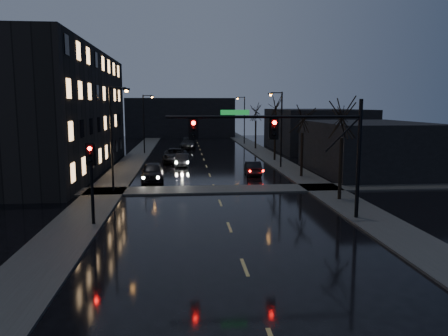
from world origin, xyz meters
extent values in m
plane|color=black|center=(0.00, 0.00, 0.00)|extent=(160.00, 160.00, 0.00)
cube|color=#2D2D2B|center=(-8.50, 35.00, 0.06)|extent=(3.00, 140.00, 0.12)
cube|color=#2D2D2B|center=(8.50, 35.00, 0.06)|extent=(3.00, 140.00, 0.12)
cube|color=#2D2D2B|center=(0.00, 18.50, 0.06)|extent=(40.00, 3.00, 0.12)
cube|color=black|center=(-16.50, 30.00, 6.00)|extent=(12.00, 30.00, 12.00)
cube|color=black|center=(15.50, 26.00, 2.50)|extent=(10.00, 14.00, 5.00)
cube|color=black|center=(17.00, 48.00, 3.00)|extent=(12.00, 18.00, 6.00)
cube|color=black|center=(-3.00, 78.00, 4.00)|extent=(22.00, 10.00, 8.00)
cylinder|color=black|center=(7.60, 9.00, 3.50)|extent=(0.22, 0.22, 7.00)
cylinder|color=black|center=(2.10, 9.00, 6.00)|extent=(11.00, 0.16, 0.16)
cylinder|color=black|center=(6.60, 9.00, 5.00)|extent=(2.05, 0.10, 2.05)
cube|color=#0C591E|center=(0.40, 9.00, 6.25)|extent=(1.60, 0.04, 0.28)
cube|color=black|center=(-1.90, 9.00, 5.35)|extent=(0.35, 0.28, 1.05)
sphere|color=#FF0705|center=(-1.90, 8.84, 5.68)|extent=(0.22, 0.22, 0.22)
cube|color=black|center=(2.60, 9.00, 5.35)|extent=(0.35, 0.28, 1.05)
sphere|color=#FF0705|center=(2.60, 8.84, 5.68)|extent=(0.22, 0.22, 0.22)
cylinder|color=black|center=(-7.50, 9.00, 2.20)|extent=(0.18, 0.18, 4.40)
cube|color=black|center=(-7.50, 9.00, 4.00)|extent=(0.35, 0.28, 1.05)
sphere|color=#FF0705|center=(-7.50, 8.84, 4.33)|extent=(0.22, 0.22, 0.22)
cylinder|color=black|center=(8.40, 14.00, 2.20)|extent=(0.24, 0.24, 4.40)
cylinder|color=black|center=(8.40, 24.00, 2.06)|extent=(0.24, 0.24, 4.12)
cylinder|color=black|center=(8.40, 36.00, 2.34)|extent=(0.24, 0.24, 4.68)
cylinder|color=black|center=(8.40, 50.00, 2.15)|extent=(0.24, 0.24, 4.29)
cylinder|color=black|center=(-7.80, 18.00, 4.00)|extent=(0.16, 0.16, 8.00)
cylinder|color=black|center=(-7.20, 18.00, 7.90)|extent=(1.20, 0.10, 0.10)
cube|color=black|center=(-6.60, 18.00, 7.80)|extent=(0.50, 0.25, 0.15)
sphere|color=orange|center=(-6.60, 18.00, 7.70)|extent=(0.28, 0.28, 0.28)
cylinder|color=black|center=(-7.80, 45.00, 4.00)|extent=(0.16, 0.16, 8.00)
cylinder|color=black|center=(-7.20, 45.00, 7.90)|extent=(1.20, 0.10, 0.10)
cube|color=black|center=(-6.60, 45.00, 7.80)|extent=(0.50, 0.25, 0.15)
sphere|color=orange|center=(-6.60, 45.00, 7.70)|extent=(0.28, 0.28, 0.28)
cylinder|color=black|center=(7.80, 30.00, 4.00)|extent=(0.16, 0.16, 8.00)
cylinder|color=black|center=(7.20, 30.00, 7.90)|extent=(1.20, 0.10, 0.10)
cube|color=black|center=(6.60, 30.00, 7.80)|extent=(0.50, 0.25, 0.15)
sphere|color=orange|center=(6.60, 30.00, 7.70)|extent=(0.28, 0.28, 0.28)
cylinder|color=black|center=(7.80, 58.00, 4.00)|extent=(0.16, 0.16, 8.00)
cylinder|color=black|center=(7.20, 58.00, 7.90)|extent=(1.20, 0.10, 0.10)
cube|color=black|center=(6.60, 58.00, 7.80)|extent=(0.50, 0.25, 0.15)
sphere|color=orange|center=(6.60, 58.00, 7.70)|extent=(0.28, 0.28, 0.28)
imported|color=black|center=(-5.22, 23.29, 0.82)|extent=(2.20, 4.93, 1.65)
imported|color=black|center=(-2.64, 32.72, 0.67)|extent=(1.60, 4.11, 1.33)
imported|color=black|center=(-3.46, 35.90, 0.81)|extent=(2.84, 5.91, 1.62)
imported|color=black|center=(-1.80, 51.69, 0.80)|extent=(2.65, 5.69, 1.61)
imported|color=black|center=(4.12, 25.78, 0.66)|extent=(1.64, 4.09, 1.32)
camera|label=1|loc=(-2.45, -15.13, 6.67)|focal=35.00mm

